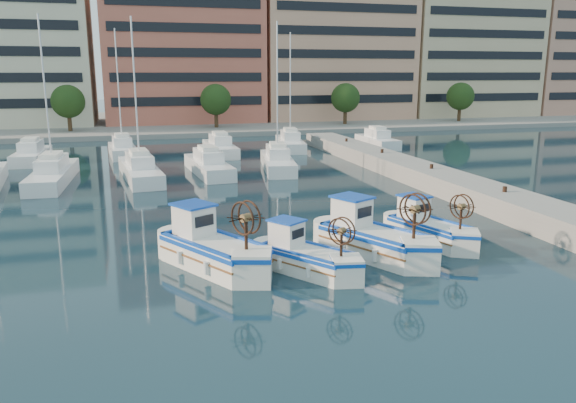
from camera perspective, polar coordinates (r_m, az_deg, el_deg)
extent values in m
plane|color=#1A3945|center=(22.61, 2.95, -6.91)|extent=(300.00, 300.00, 0.00)
cube|color=gray|center=(35.14, 19.14, 0.64)|extent=(3.00, 60.00, 1.20)
cube|color=gray|center=(87.71, -11.20, 7.96)|extent=(180.00, 40.00, 0.60)
cube|color=beige|center=(86.72, -27.21, 13.90)|extent=(23.00, 14.00, 21.00)
cube|color=#C6614D|center=(85.66, -10.78, 16.44)|extent=(22.00, 14.00, 25.00)
cube|color=black|center=(78.71, -10.31, 16.77)|extent=(20.24, 0.12, 22.50)
cube|color=tan|center=(90.62, 4.45, 15.47)|extent=(23.00, 14.00, 22.00)
cube|color=black|center=(84.08, 6.14, 15.63)|extent=(21.16, 0.12, 19.80)
cube|color=#CDB58D|center=(100.84, 17.30, 15.26)|extent=(22.00, 14.00, 24.00)
cube|color=black|center=(95.00, 19.65, 15.27)|extent=(20.24, 0.12, 21.60)
cube|color=tan|center=(114.09, 26.91, 13.89)|extent=(21.00, 14.00, 23.00)
cylinder|color=#3F2B19|center=(74.24, -21.28, 7.37)|extent=(0.50, 0.50, 3.00)
sphere|color=#264619|center=(74.06, -21.46, 9.45)|extent=(4.00, 4.00, 4.00)
cylinder|color=#3F2B19|center=(74.68, -7.30, 8.17)|extent=(0.50, 0.50, 3.00)
sphere|color=#264619|center=(74.51, -7.36, 10.24)|extent=(4.00, 4.00, 4.00)
cylinder|color=#3F2B19|center=(79.32, 5.82, 8.49)|extent=(0.50, 0.50, 3.00)
sphere|color=#264619|center=(79.15, 5.86, 10.44)|extent=(4.00, 4.00, 4.00)
cylinder|color=#3F2B19|center=(87.48, 16.99, 8.42)|extent=(0.50, 0.50, 3.00)
sphere|color=#264619|center=(87.33, 17.11, 10.18)|extent=(4.00, 4.00, 4.00)
cube|color=white|center=(43.16, -22.75, 2.41)|extent=(2.71, 10.44, 1.00)
cylinder|color=silver|center=(42.58, -23.40, 9.69)|extent=(0.12, 0.12, 11.00)
cube|color=white|center=(42.91, -14.80, 2.94)|extent=(3.19, 10.19, 1.00)
cylinder|color=silver|center=(42.33, -15.24, 10.28)|extent=(0.12, 0.12, 11.00)
cube|color=white|center=(43.95, -8.07, 3.47)|extent=(2.91, 8.99, 1.00)
cube|color=white|center=(45.51, -1.07, 3.93)|extent=(3.66, 9.36, 1.00)
cylinder|color=silver|center=(44.96, -1.10, 10.86)|extent=(0.12, 0.12, 11.00)
cube|color=white|center=(53.97, -24.57, 4.19)|extent=(2.55, 7.63, 1.00)
cube|color=white|center=(54.73, -16.45, 4.94)|extent=(2.77, 7.21, 1.00)
cylinder|color=silver|center=(54.28, -16.83, 10.70)|extent=(0.12, 0.12, 11.00)
cube|color=white|center=(54.31, -6.90, 5.32)|extent=(2.35, 8.35, 1.00)
cube|color=white|center=(57.60, 0.23, 5.86)|extent=(3.52, 8.86, 1.00)
cylinder|color=silver|center=(57.17, 0.23, 11.33)|extent=(0.12, 0.12, 11.00)
cube|color=white|center=(60.15, 9.04, 6.00)|extent=(2.35, 7.43, 1.00)
cube|color=white|center=(22.70, -7.49, -5.39)|extent=(3.98, 5.00, 1.16)
cube|color=#0D40B3|center=(22.56, -7.53, -4.33)|extent=(4.10, 5.15, 0.18)
cube|color=#1877C2|center=(22.58, -7.52, -4.50)|extent=(3.38, 4.38, 0.07)
cube|color=white|center=(23.39, -9.55, -1.88)|extent=(1.75, 1.84, 1.21)
cube|color=#0D40B3|center=(23.23, -9.61, -0.31)|extent=(1.98, 2.06, 0.09)
cylinder|color=#331E14|center=(20.86, -4.28, -3.48)|extent=(0.13, 0.13, 1.28)
cylinder|color=brown|center=(20.67, -4.31, -1.66)|extent=(0.46, 0.44, 0.31)
torus|color=#331E14|center=(20.57, -4.66, -1.75)|extent=(0.69, 1.16, 1.29)
torus|color=#331E14|center=(20.78, -3.96, -1.58)|extent=(0.69, 1.16, 1.29)
cube|color=white|center=(22.14, 1.97, -6.07)|extent=(3.42, 3.96, 0.93)
cube|color=#0D40B3|center=(22.02, 1.98, -5.21)|extent=(3.52, 4.08, 0.14)
cube|color=#1877C2|center=(22.04, 1.98, -5.34)|extent=(2.92, 3.46, 0.05)
cube|color=white|center=(22.48, -0.15, -3.22)|extent=(1.45, 1.50, 0.97)
cube|color=#0D40B3|center=(22.34, -0.15, -1.91)|extent=(1.64, 1.68, 0.07)
cylinder|color=#331E14|center=(20.94, 5.44, -4.44)|extent=(0.11, 0.11, 1.03)
cylinder|color=brown|center=(20.79, 5.47, -3.00)|extent=(0.37, 0.36, 0.25)
torus|color=#331E14|center=(20.68, 5.26, -3.08)|extent=(0.64, 0.89, 1.03)
torus|color=#331E14|center=(20.89, 5.68, -2.92)|extent=(0.64, 0.89, 1.03)
cube|color=white|center=(24.19, 8.76, -4.28)|extent=(3.80, 4.98, 1.15)
cube|color=#0D40B3|center=(24.06, 8.79, -3.29)|extent=(3.92, 5.12, 0.17)
cube|color=#1877C2|center=(24.08, 8.79, -3.44)|extent=(3.21, 4.37, 0.07)
cube|color=white|center=(24.68, 6.50, -1.03)|extent=(1.71, 1.80, 1.20)
cube|color=#0D40B3|center=(24.53, 6.54, 0.46)|extent=(1.93, 2.02, 0.09)
cylinder|color=#331E14|center=(22.73, 12.69, -2.42)|extent=(0.13, 0.13, 1.27)
cylinder|color=brown|center=(22.56, 12.78, -0.76)|extent=(0.45, 0.43, 0.31)
torus|color=#331E14|center=(22.43, 12.54, -0.83)|extent=(0.64, 1.18, 1.28)
torus|color=#331E14|center=(22.69, 13.02, -0.70)|extent=(0.64, 1.18, 1.28)
cube|color=white|center=(26.64, 14.26, -3.12)|extent=(2.76, 4.18, 0.96)
cube|color=#0D40B3|center=(26.54, 14.30, -2.36)|extent=(2.84, 4.30, 0.15)
cube|color=#1877C2|center=(26.55, 14.29, -2.48)|extent=(2.30, 3.70, 0.06)
cube|color=white|center=(27.11, 12.66, -0.59)|extent=(1.33, 1.45, 1.01)
cube|color=#0D40B3|center=(26.99, 12.72, 0.55)|extent=(1.50, 1.62, 0.07)
cylinder|color=#331E14|center=(25.34, 17.13, -1.74)|extent=(0.11, 0.11, 1.06)
cylinder|color=brown|center=(25.21, 17.22, -0.49)|extent=(0.36, 0.34, 0.26)
torus|color=#331E14|center=(25.11, 17.02, -0.53)|extent=(0.39, 1.04, 1.07)
torus|color=#331E14|center=(25.32, 17.42, -0.45)|extent=(0.39, 1.04, 1.07)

